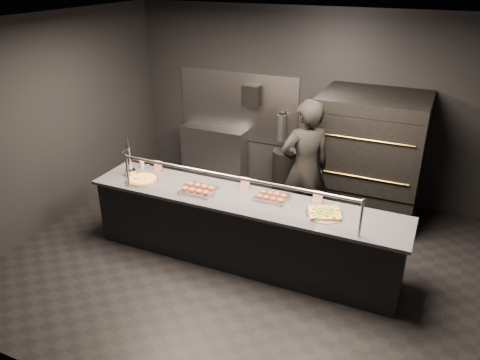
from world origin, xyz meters
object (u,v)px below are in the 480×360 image
Objects in this scene: prep_shelf at (214,151)px; beer_tap at (130,165)px; round_pizza at (142,179)px; slider_tray_b at (272,197)px; square_pizza at (325,213)px; trash_bin at (285,171)px; slider_tray_a at (198,189)px; worker at (305,169)px; fire_extinguisher at (282,127)px; towel_dispenser at (252,96)px; pizza_oven at (369,157)px; service_counter at (243,230)px.

beer_tap reaches higher than prep_shelf.
slider_tray_b reaches higher than round_pizza.
prep_shelf is at bearing 138.84° from square_pizza.
trash_bin is at bearing 104.39° from slider_tray_b.
square_pizza is at bearing -10.01° from slider_tray_b.
worker is (1.08, 1.09, 0.04)m from slider_tray_a.
fire_extinguisher is 2.47m from slider_tray_a.
slider_tray_a is at bearing -95.82° from fire_extinguisher.
slider_tray_b is (2.02, 0.14, -0.14)m from beer_tap.
square_pizza is (1.94, -2.38, -0.61)m from towel_dispenser.
slider_tray_b is (1.78, 0.22, 0.01)m from round_pizza.
slider_tray_b is (0.93, 0.19, -0.00)m from slider_tray_a.
worker is (2.08, -1.29, 0.54)m from prep_shelf.
round_pizza is at bearing -86.43° from prep_shelf.
trash_bin is 1.50m from worker.
pizza_oven is at bearing -13.14° from towel_dispenser.
pizza_oven is 4.16× the size of round_pizza.
square_pizza is at bearing 2.22° from round_pizza.
service_counter is 8.97× the size of square_pizza.
worker is (0.15, 0.90, 0.05)m from slider_tray_b.
trash_bin is at bearing 61.52° from round_pizza.
slider_tray_b reaches higher than prep_shelf.
square_pizza is at bearing -94.85° from pizza_oven.
prep_shelf is 2.63× the size of square_pizza.
towel_dispenser is at bearing 110.63° from service_counter.
towel_dispenser is at bearing -84.67° from worker.
trash_bin is at bearing -4.09° from prep_shelf.
slider_tray_b is 2.23m from trash_bin.
slider_tray_a reaches higher than prep_shelf.
pizza_oven is at bearing -169.96° from worker.
towel_dispenser reaches higher than trash_bin.
beer_tap is at bearing 161.95° from round_pizza.
prep_shelf is at bearing 171.46° from pizza_oven.
trash_bin is (-1.24, 2.21, -0.58)m from square_pizza.
fire_extinguisher is at bearing 120.20° from square_pizza.
fire_extinguisher is at bearing 106.83° from slider_tray_b.
pizza_oven reaches higher than square_pizza.
round_pizza is (0.23, -0.08, -0.14)m from beer_tap.
slider_tray_b is at bearing 7.06° from round_pizza.
fire_extinguisher is at bearing 129.81° from trash_bin.
round_pizza is at bearing -113.88° from fire_extinguisher.
slider_tray_a is 0.95m from slider_tray_b.
worker is at bearing -44.49° from towel_dispenser.
fire_extinguisher is 0.98× the size of slider_tray_a.
worker is at bearing 80.81° from slider_tray_b.
service_counter is at bearing -84.85° from trash_bin.
slider_tray_b is 0.98× the size of square_pizza.
beer_tap is at bearing -119.00° from fire_extinguisher.
worker reaches higher than square_pizza.
trash_bin is at bearing 80.03° from slider_tray_a.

